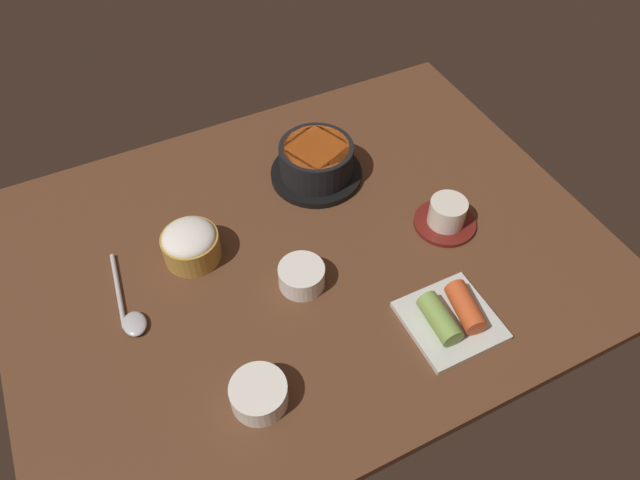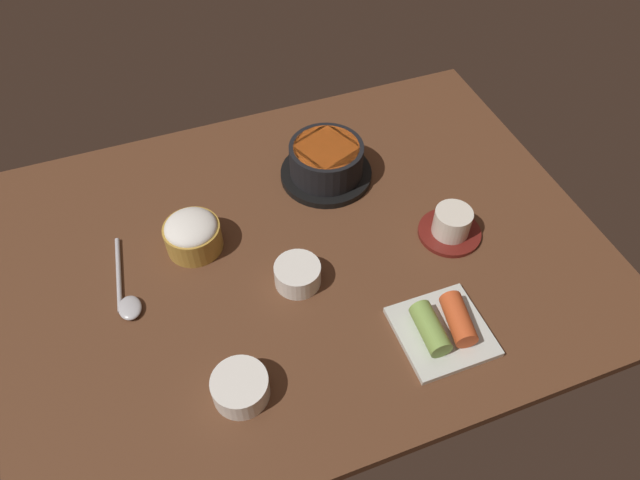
{
  "view_description": "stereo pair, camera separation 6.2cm",
  "coord_description": "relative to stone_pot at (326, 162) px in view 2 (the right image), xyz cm",
  "views": [
    {
      "loc": [
        -25.33,
        -57.57,
        79.01
      ],
      "look_at": [
        2.0,
        -2.0,
        5.0
      ],
      "focal_mm": 32.4,
      "sensor_mm": 36.0,
      "label": 1
    },
    {
      "loc": [
        -19.65,
        -60.02,
        79.01
      ],
      "look_at": [
        2.0,
        -2.0,
        5.0
      ],
      "focal_mm": 32.4,
      "sensor_mm": 36.0,
      "label": 2
    }
  ],
  "objects": [
    {
      "name": "stone_pot",
      "position": [
        0.0,
        0.0,
        0.0
      ],
      "size": [
        17.38,
        17.38,
        7.43
      ],
      "color": "black",
      "rests_on": "dining_table"
    },
    {
      "name": "rice_bowl",
      "position": [
        -27.28,
        -8.35,
        -0.27
      ],
      "size": [
        9.6,
        9.6,
        6.6
      ],
      "color": "#B78C38",
      "rests_on": "dining_table"
    },
    {
      "name": "tea_cup_with_saucer",
      "position": [
        15.06,
        -21.17,
        -1.25
      ],
      "size": [
        10.98,
        10.98,
        5.55
      ],
      "color": "maroon",
      "rests_on": "dining_table"
    },
    {
      "name": "dining_table",
      "position": [
        -9.55,
        -14.91,
        -4.63
      ],
      "size": [
        100.0,
        76.0,
        2.0
      ],
      "primitive_type": "cube",
      "color": "#56331E",
      "rests_on": "ground"
    },
    {
      "name": "kimchi_plate",
      "position": [
        4.27,
        -38.55,
        -1.97
      ],
      "size": [
        13.52,
        13.52,
        4.49
      ],
      "color": "silver",
      "rests_on": "dining_table"
    },
    {
      "name": "banchan_cup_center",
      "position": [
        -13.18,
        -21.63,
        -1.54
      ],
      "size": [
        7.58,
        7.58,
        3.92
      ],
      "color": "white",
      "rests_on": "dining_table"
    },
    {
      "name": "side_bowl_near",
      "position": [
        -27.08,
        -37.41,
        -1.53
      ],
      "size": [
        8.13,
        8.13,
        3.95
      ],
      "color": "white",
      "rests_on": "dining_table"
    },
    {
      "name": "spoon",
      "position": [
        -39.97,
        -15.29,
        -3.01
      ],
      "size": [
        3.8,
        17.62,
        1.35
      ],
      "color": "#B7B7BC",
      "rests_on": "dining_table"
    }
  ]
}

